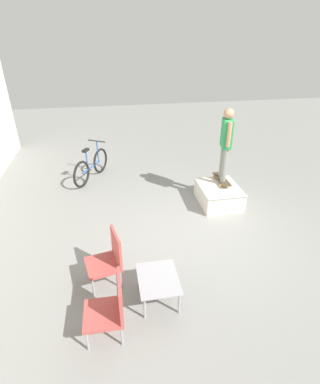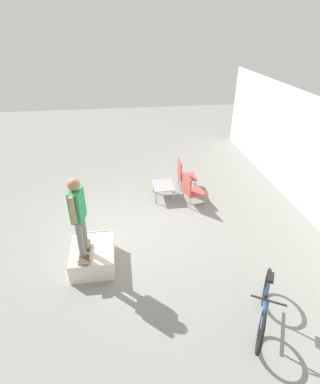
% 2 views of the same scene
% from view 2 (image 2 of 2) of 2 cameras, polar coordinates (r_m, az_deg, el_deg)
% --- Properties ---
extents(ground_plane, '(24.00, 24.00, 0.00)m').
position_cam_2_polar(ground_plane, '(7.70, -6.03, -7.05)').
color(ground_plane, gray).
extents(house_wall_back, '(12.00, 0.06, 3.00)m').
position_cam_2_polar(house_wall_back, '(8.42, 28.03, 4.59)').
color(house_wall_back, white).
rests_on(house_wall_back, ground_plane).
extents(skate_ramp_box, '(1.11, 0.90, 0.47)m').
position_cam_2_polar(skate_ramp_box, '(6.73, -12.62, -11.77)').
color(skate_ramp_box, silver).
rests_on(skate_ramp_box, ground_plane).
extents(skateboard_on_ramp, '(0.77, 0.27, 0.07)m').
position_cam_2_polar(skateboard_on_ramp, '(6.39, -14.14, -11.00)').
color(skateboard_on_ramp, '#473828').
rests_on(skateboard_on_ramp, skate_ramp_box).
extents(person_skater, '(0.56, 0.27, 1.67)m').
position_cam_2_polar(person_skater, '(5.80, -15.34, -3.59)').
color(person_skater, gray).
rests_on(person_skater, skateboard_on_ramp).
extents(coffee_table, '(0.76, 0.61, 0.41)m').
position_cam_2_polar(coffee_table, '(8.81, 0.62, 1.10)').
color(coffee_table, '#9E9EA3').
rests_on(coffee_table, ground_plane).
extents(patio_chair_left, '(0.53, 0.53, 0.93)m').
position_cam_2_polar(patio_chair_left, '(9.28, 4.57, 3.50)').
color(patio_chair_left, '#99999E').
rests_on(patio_chair_left, ground_plane).
extents(patio_chair_right, '(0.62, 0.62, 0.93)m').
position_cam_2_polar(patio_chair_right, '(8.44, 5.92, 0.55)').
color(patio_chair_right, '#99999E').
rests_on(patio_chair_right, ground_plane).
extents(bicycle, '(1.50, 0.89, 0.99)m').
position_cam_2_polar(bicycle, '(5.74, 19.22, -20.00)').
color(bicycle, black).
rests_on(bicycle, ground_plane).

